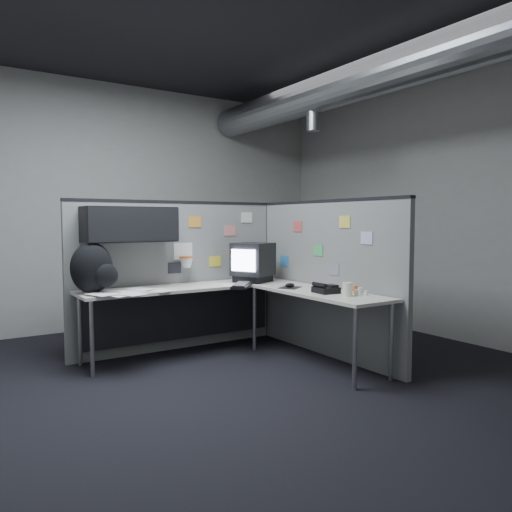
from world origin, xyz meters
TOP-DOWN VIEW (x-y plane):
  - room at (0.56, 0.00)m, footprint 5.62×5.62m
  - partition_back at (-0.25, 1.23)m, footprint 2.44×0.42m
  - partition_right at (1.10, 0.22)m, footprint 0.07×2.23m
  - desk at (0.15, 0.70)m, footprint 2.31×2.11m
  - monitor at (0.64, 0.91)m, footprint 0.51×0.51m
  - keyboard at (0.30, 0.61)m, footprint 0.40×0.43m
  - mouse at (0.68, 0.28)m, footprint 0.29×0.27m
  - phone at (0.74, -0.19)m, footprint 0.21×0.23m
  - bottles at (0.93, -0.45)m, footprint 0.12×0.17m
  - cup at (0.78, -0.45)m, footprint 0.10×0.10m
  - papers at (-0.80, 0.80)m, footprint 0.85×0.62m
  - backpack at (-1.10, 0.97)m, footprint 0.46×0.42m

SIDE VIEW (x-z plane):
  - desk at x=0.15m, z-range 0.25..0.98m
  - papers at x=-0.80m, z-range 0.73..0.75m
  - mouse at x=0.68m, z-range 0.72..0.77m
  - keyboard at x=0.30m, z-range 0.73..0.77m
  - bottles at x=0.93m, z-range 0.72..0.80m
  - phone at x=0.74m, z-range 0.72..0.82m
  - cup at x=0.78m, z-range 0.73..0.85m
  - partition_right at x=1.10m, z-range 0.00..1.63m
  - monitor at x=0.64m, z-range 0.74..1.17m
  - backpack at x=-1.10m, z-range 0.72..1.20m
  - partition_back at x=-0.25m, z-range 0.18..1.81m
  - room at x=0.56m, z-range 0.49..3.71m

